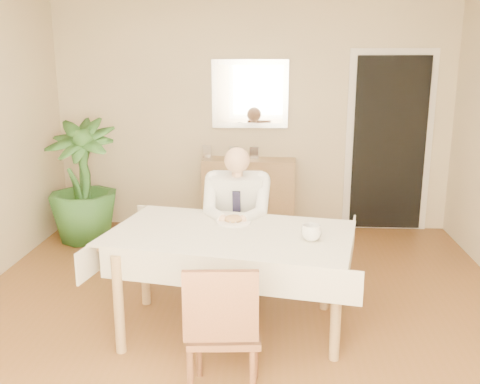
# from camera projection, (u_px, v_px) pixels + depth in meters

# --- Properties ---
(room) EXTENTS (5.00, 5.02, 2.60)m
(room) POSITION_uv_depth(u_px,v_px,m) (237.00, 155.00, 3.67)
(room) COLOR brown
(room) RESTS_ON ground
(window) EXTENTS (1.34, 0.04, 1.44)m
(window) POSITION_uv_depth(u_px,v_px,m) (162.00, 281.00, 1.25)
(window) COLOR white
(window) RESTS_ON room
(doorway) EXTENTS (0.96, 0.07, 2.10)m
(doorway) POSITION_uv_depth(u_px,v_px,m) (389.00, 144.00, 6.03)
(doorway) COLOR white
(doorway) RESTS_ON ground
(mirror) EXTENTS (0.86, 0.04, 0.76)m
(mirror) POSITION_uv_depth(u_px,v_px,m) (250.00, 94.00, 6.00)
(mirror) COLOR silver
(mirror) RESTS_ON room
(dining_table) EXTENTS (1.90, 1.33, 0.75)m
(dining_table) POSITION_uv_depth(u_px,v_px,m) (230.00, 243.00, 3.80)
(dining_table) COLOR #9E7A51
(dining_table) RESTS_ON ground
(chair_far) EXTENTS (0.45, 0.45, 0.95)m
(chair_far) POSITION_uv_depth(u_px,v_px,m) (239.00, 224.00, 4.69)
(chair_far) COLOR #492719
(chair_far) RESTS_ON ground
(chair_near) EXTENTS (0.44, 0.44, 0.86)m
(chair_near) POSITION_uv_depth(u_px,v_px,m) (223.00, 326.00, 3.00)
(chair_near) COLOR #492719
(chair_near) RESTS_ON ground
(seated_man) EXTENTS (0.48, 0.72, 1.24)m
(seated_man) POSITION_uv_depth(u_px,v_px,m) (236.00, 216.00, 4.37)
(seated_man) COLOR white
(seated_man) RESTS_ON ground
(plate) EXTENTS (0.26, 0.26, 0.02)m
(plate) POSITION_uv_depth(u_px,v_px,m) (234.00, 222.00, 3.99)
(plate) COLOR white
(plate) RESTS_ON dining_table
(food) EXTENTS (0.14, 0.14, 0.06)m
(food) POSITION_uv_depth(u_px,v_px,m) (234.00, 219.00, 3.98)
(food) COLOR brown
(food) RESTS_ON dining_table
(knife) EXTENTS (0.01, 0.13, 0.01)m
(knife) POSITION_uv_depth(u_px,v_px,m) (238.00, 222.00, 3.92)
(knife) COLOR silver
(knife) RESTS_ON dining_table
(fork) EXTENTS (0.01, 0.13, 0.01)m
(fork) POSITION_uv_depth(u_px,v_px,m) (228.00, 222.00, 3.93)
(fork) COLOR silver
(fork) RESTS_ON dining_table
(coffee_mug) EXTENTS (0.15, 0.15, 0.11)m
(coffee_mug) POSITION_uv_depth(u_px,v_px,m) (311.00, 233.00, 3.60)
(coffee_mug) COLOR white
(coffee_mug) RESTS_ON dining_table
(sideboard) EXTENTS (1.06, 0.39, 0.83)m
(sideboard) POSITION_uv_depth(u_px,v_px,m) (249.00, 195.00, 6.14)
(sideboard) COLOR #9E7A51
(sideboard) RESTS_ON ground
(photo_frame_left) EXTENTS (0.10, 0.02, 0.14)m
(photo_frame_left) POSITION_uv_depth(u_px,v_px,m) (207.00, 151.00, 6.13)
(photo_frame_left) COLOR silver
(photo_frame_left) RESTS_ON sideboard
(photo_frame_center) EXTENTS (0.10, 0.02, 0.14)m
(photo_frame_center) POSITION_uv_depth(u_px,v_px,m) (234.00, 153.00, 6.05)
(photo_frame_center) COLOR silver
(photo_frame_center) RESTS_ON sideboard
(photo_frame_right) EXTENTS (0.10, 0.02, 0.14)m
(photo_frame_right) POSITION_uv_depth(u_px,v_px,m) (254.00, 153.00, 6.03)
(photo_frame_right) COLOR silver
(photo_frame_right) RESTS_ON sideboard
(potted_palm) EXTENTS (0.77, 0.77, 1.32)m
(potted_palm) POSITION_uv_depth(u_px,v_px,m) (82.00, 181.00, 5.73)
(potted_palm) COLOR #244D1D
(potted_palm) RESTS_ON ground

